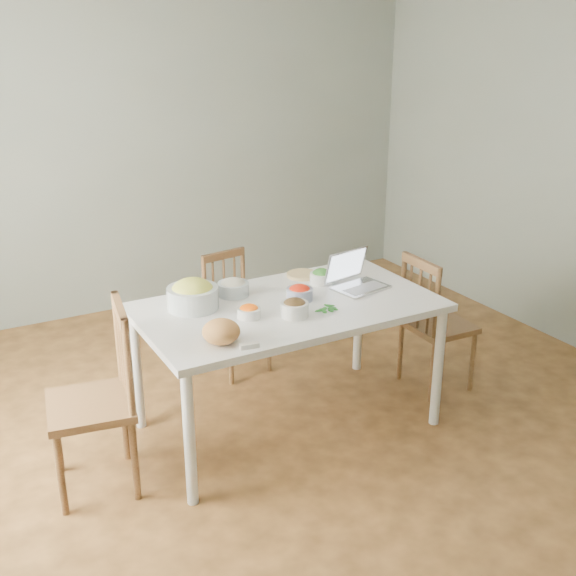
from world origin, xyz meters
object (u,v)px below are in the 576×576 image
bread_boule (221,332)px  laptop (362,272)px  chair_far (237,315)px  chair_right (438,322)px  chair_left (89,401)px  bowl_squash (193,294)px  dining_table (288,366)px

bread_boule → laptop: 1.12m
chair_far → bread_boule: size_ratio=4.33×
bread_boule → chair_right: bearing=9.0°
chair_far → chair_right: bearing=-47.0°
bread_boule → laptop: (1.08, 0.30, 0.05)m
chair_left → bowl_squash: (0.69, 0.24, 0.39)m
chair_far → bowl_squash: 0.96m
dining_table → bowl_squash: bowl_squash is taller
dining_table → bowl_squash: 0.74m
chair_right → bowl_squash: bearing=83.2°
chair_far → chair_left: chair_left is taller
bowl_squash → bread_boule: bearing=-95.6°
chair_right → bowl_squash: bowl_squash is taller
dining_table → chair_left: chair_left is taller
bowl_squash → laptop: (1.03, -0.21, 0.03)m
chair_far → chair_right: (1.09, -0.86, 0.04)m
bowl_squash → dining_table: bearing=-22.4°
chair_right → dining_table: bearing=89.9°
chair_right → bowl_squash: 1.73m
chair_right → laptop: size_ratio=2.91×
bread_boule → bowl_squash: size_ratio=0.67×
bread_boule → bowl_squash: 0.52m
chair_right → chair_far: bearing=53.2°
dining_table → chair_left: 1.21m
chair_right → bowl_squash: (-1.66, 0.24, 0.43)m
chair_left → laptop: 1.77m
chair_left → bowl_squash: 0.83m
laptop → chair_far: bearing=108.5°
chair_right → bread_boule: bearing=100.6°
chair_right → bread_boule: 1.78m
dining_table → bowl_squash: (-0.51, 0.21, 0.49)m
chair_left → chair_right: size_ratio=1.10×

